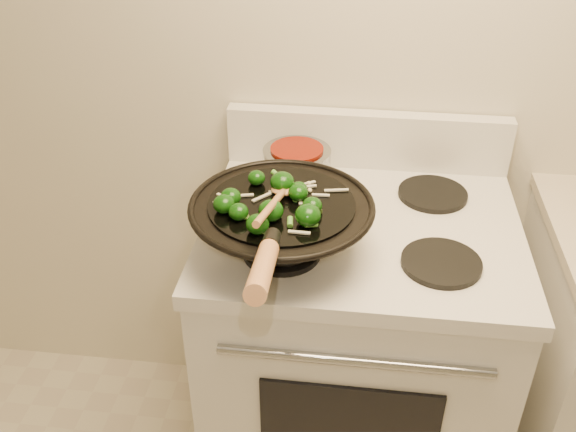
# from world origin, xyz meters

# --- Properties ---
(stove) EXTENTS (0.78, 0.67, 1.08)m
(stove) POSITION_xyz_m (-0.05, 1.17, 0.47)
(stove) COLOR white
(stove) RESTS_ON ground
(wok) EXTENTS (0.41, 0.68, 0.27)m
(wok) POSITION_xyz_m (-0.23, 1.01, 1.00)
(wok) COLOR black
(wok) RESTS_ON stove
(stirfry) EXTENTS (0.29, 0.27, 0.05)m
(stirfry) POSITION_xyz_m (-0.25, 0.99, 1.08)
(stirfry) COLOR #0D3808
(stirfry) RESTS_ON wok
(wooden_spoon) EXTENTS (0.06, 0.27, 0.08)m
(wooden_spoon) POSITION_xyz_m (-0.24, 0.99, 1.09)
(wooden_spoon) COLOR #B87948
(wooden_spoon) RESTS_ON wok
(saucepan) EXTENTS (0.18, 0.28, 0.10)m
(saucepan) POSITION_xyz_m (-0.23, 1.32, 0.99)
(saucepan) COLOR #92969A
(saucepan) RESTS_ON stove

